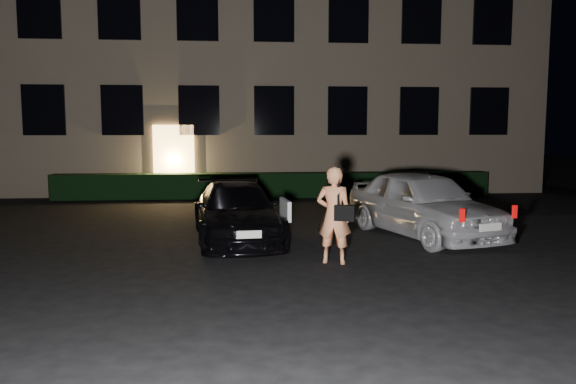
{
  "coord_description": "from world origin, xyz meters",
  "views": [
    {
      "loc": [
        -1.27,
        -8.83,
        2.36
      ],
      "look_at": [
        -0.31,
        2.0,
        1.14
      ],
      "focal_mm": 35.0,
      "sensor_mm": 36.0,
      "label": 1
    }
  ],
  "objects": [
    {
      "name": "man",
      "position": [
        0.4,
        0.8,
        0.86
      ],
      "size": [
        0.73,
        0.62,
        1.72
      ],
      "rotation": [
        0.0,
        0.0,
        2.79
      ],
      "color": "#F49360",
      "rests_on": "ground"
    },
    {
      "name": "building",
      "position": [
        -0.0,
        14.99,
        6.0
      ],
      "size": [
        20.0,
        8.11,
        12.0
      ],
      "color": "#776955",
      "rests_on": "ground"
    },
    {
      "name": "hedge",
      "position": [
        0.0,
        10.5,
        0.42
      ],
      "size": [
        15.0,
        0.7,
        0.85
      ],
      "primitive_type": "cube",
      "color": "black",
      "rests_on": "ground"
    },
    {
      "name": "hatch",
      "position": [
        2.76,
        3.07,
        0.73
      ],
      "size": [
        2.91,
        4.63,
        1.47
      ],
      "rotation": [
        0.0,
        0.0,
        0.29
      ],
      "color": "silver",
      "rests_on": "ground"
    },
    {
      "name": "ground",
      "position": [
        0.0,
        0.0,
        0.0
      ],
      "size": [
        80.0,
        80.0,
        0.0
      ],
      "primitive_type": "plane",
      "color": "black",
      "rests_on": "ground"
    },
    {
      "name": "sedan",
      "position": [
        -1.32,
        3.0,
        0.61
      ],
      "size": [
        2.14,
        4.36,
        1.21
      ],
      "rotation": [
        0.0,
        0.0,
        0.11
      ],
      "color": "black",
      "rests_on": "ground"
    }
  ]
}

